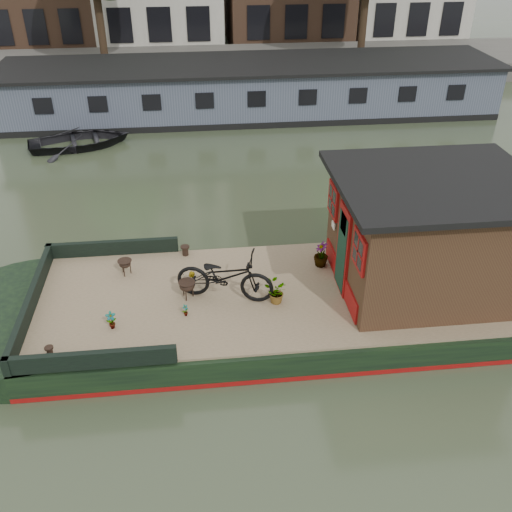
{
  "coord_description": "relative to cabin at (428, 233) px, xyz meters",
  "views": [
    {
      "loc": [
        -2.46,
        -9.7,
        7.64
      ],
      "look_at": [
        -1.31,
        0.5,
        1.26
      ],
      "focal_mm": 40.0,
      "sensor_mm": 36.0,
      "label": 1
    }
  ],
  "objects": [
    {
      "name": "brazier_front",
      "position": [
        -4.98,
        0.0,
        -1.03
      ],
      "size": [
        0.37,
        0.37,
        0.39
      ],
      "primitive_type": null,
      "rotation": [
        0.0,
        0.0,
        -0.02
      ],
      "color": "black",
      "rests_on": "houseboat_deck"
    },
    {
      "name": "bollard_stbd",
      "position": [
        -7.48,
        -1.5,
        -1.14
      ],
      "size": [
        0.16,
        0.16,
        0.18
      ],
      "primitive_type": "cylinder",
      "color": "black",
      "rests_on": "houseboat_deck"
    },
    {
      "name": "houseboat_hull",
      "position": [
        -3.52,
        0.0,
        -1.6
      ],
      "size": [
        14.01,
        4.02,
        0.6
      ],
      "color": "black",
      "rests_on": "ground"
    },
    {
      "name": "dinghy",
      "position": [
        -8.83,
        10.81,
        -1.5
      ],
      "size": [
        4.12,
        3.36,
        0.75
      ],
      "primitive_type": "imported",
      "rotation": [
        0.0,
        0.0,
        1.81
      ],
      "color": "black",
      "rests_on": "ground"
    },
    {
      "name": "cabin",
      "position": [
        0.0,
        0.0,
        0.0
      ],
      "size": [
        4.0,
        3.5,
        2.42
      ],
      "color": "#321B13",
      "rests_on": "houseboat_deck"
    },
    {
      "name": "potted_plant_b",
      "position": [
        -4.88,
        0.46,
        -1.07
      ],
      "size": [
        0.21,
        0.22,
        0.31
      ],
      "primitive_type": "imported",
      "rotation": [
        0.0,
        0.0,
        2.16
      ],
      "color": "maroon",
      "rests_on": "houseboat_deck"
    },
    {
      "name": "potted_plant_e",
      "position": [
        -5.03,
        -0.6,
        -1.1
      ],
      "size": [
        0.16,
        0.16,
        0.26
      ],
      "primitive_type": "imported",
      "rotation": [
        0.0,
        0.0,
        0.86
      ],
      "color": "brown",
      "rests_on": "houseboat_deck"
    },
    {
      "name": "ground",
      "position": [
        -2.19,
        0.0,
        -1.88
      ],
      "size": [
        120.0,
        120.0,
        0.0
      ],
      "primitive_type": "plane",
      "color": "#2B3321",
      "rests_on": "ground"
    },
    {
      "name": "potted_plant_a",
      "position": [
        -6.44,
        -0.84,
        -1.04
      ],
      "size": [
        0.23,
        0.18,
        0.38
      ],
      "primitive_type": "imported",
      "rotation": [
        0.0,
        0.0,
        0.28
      ],
      "color": "brown",
      "rests_on": "houseboat_deck"
    },
    {
      "name": "bollard_port",
      "position": [
        -5.02,
        1.7,
        -1.11
      ],
      "size": [
        0.21,
        0.21,
        0.23
      ],
      "primitive_type": "cylinder",
      "color": "black",
      "rests_on": "houseboat_deck"
    },
    {
      "name": "quay",
      "position": [
        -2.19,
        20.5,
        -1.43
      ],
      "size": [
        60.0,
        6.0,
        0.9
      ],
      "primitive_type": "cube",
      "color": "#47443F",
      "rests_on": "ground"
    },
    {
      "name": "far_houseboat",
      "position": [
        -2.19,
        14.0,
        -0.91
      ],
      "size": [
        20.4,
        4.4,
        2.11
      ],
      "color": "#4B5164",
      "rests_on": "ground"
    },
    {
      "name": "houseboat_deck",
      "position": [
        -2.19,
        0.0,
        -1.25
      ],
      "size": [
        11.8,
        3.8,
        0.05
      ],
      "primitive_type": "cube",
      "color": "#8D7757",
      "rests_on": "houseboat_hull"
    },
    {
      "name": "bow_bulwark",
      "position": [
        -7.25,
        0.0,
        -1.05
      ],
      "size": [
        3.0,
        4.0,
        0.35
      ],
      "color": "black",
      "rests_on": "houseboat_deck"
    },
    {
      "name": "brazier_rear",
      "position": [
        -6.33,
        1.04,
        -1.05
      ],
      "size": [
        0.34,
        0.34,
        0.35
      ],
      "primitive_type": null,
      "rotation": [
        0.0,
        0.0,
        -0.06
      ],
      "color": "black",
      "rests_on": "houseboat_deck"
    },
    {
      "name": "potted_plant_c",
      "position": [
        -3.2,
        -0.37,
        -0.98
      ],
      "size": [
        0.47,
        0.42,
        0.5
      ],
      "primitive_type": "imported",
      "rotation": [
        0.0,
        0.0,
        3.08
      ],
      "color": "brown",
      "rests_on": "houseboat_deck"
    },
    {
      "name": "bicycle",
      "position": [
        -4.21,
        -0.08,
        -0.7
      ],
      "size": [
        2.13,
        1.25,
        1.06
      ],
      "primitive_type": "imported",
      "rotation": [
        0.0,
        0.0,
        1.28
      ],
      "color": "black",
      "rests_on": "houseboat_deck"
    },
    {
      "name": "potted_plant_d",
      "position": [
        -1.99,
        0.91,
        -0.94
      ],
      "size": [
        0.37,
        0.37,
        0.59
      ],
      "primitive_type": "imported",
      "rotation": [
        0.0,
        0.0,
        4.84
      ],
      "color": "maroon",
      "rests_on": "houseboat_deck"
    }
  ]
}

